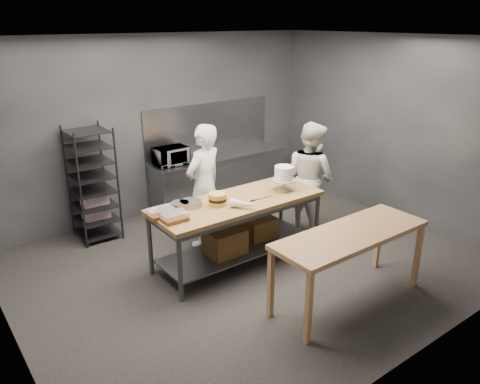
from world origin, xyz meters
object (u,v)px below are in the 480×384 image
object	(u,v)px
chef_behind	(204,186)
frosted_cake_stand	(284,175)
near_counter	(351,239)
microwave	(171,156)
work_table	(239,223)
layer_cake	(218,199)
speed_rack	(93,185)
chef_right	(310,177)

from	to	relation	value
chef_behind	frosted_cake_stand	bearing A→B (deg)	118.60
near_counter	microwave	bearing A→B (deg)	95.94
work_table	frosted_cake_stand	world-z (taller)	frosted_cake_stand
near_counter	microwave	distance (m)	3.61
layer_cake	frosted_cake_stand	bearing A→B (deg)	-4.95
speed_rack	frosted_cake_stand	world-z (taller)	speed_rack
speed_rack	chef_behind	size ratio (longest dim) A/B	0.95
work_table	speed_rack	world-z (taller)	speed_rack
work_table	chef_behind	bearing A→B (deg)	96.12
work_table	chef_behind	size ratio (longest dim) A/B	1.31
near_counter	chef_behind	world-z (taller)	chef_behind
microwave	frosted_cake_stand	world-z (taller)	frosted_cake_stand
work_table	speed_rack	xyz separation A→B (m)	(-1.30, 1.94, 0.28)
near_counter	work_table	bearing A→B (deg)	106.32
near_counter	layer_cake	bearing A→B (deg)	116.59
layer_cake	work_table	bearing A→B (deg)	-2.07
frosted_cake_stand	layer_cake	size ratio (longest dim) A/B	1.47
chef_behind	microwave	bearing A→B (deg)	-113.61
chef_right	microwave	size ratio (longest dim) A/B	3.24
work_table	microwave	distance (m)	2.08
chef_right	layer_cake	xyz separation A→B (m)	(-1.87, -0.18, 0.12)
near_counter	microwave	xyz separation A→B (m)	(-0.37, 3.58, 0.24)
near_counter	frosted_cake_stand	bearing A→B (deg)	79.43
chef_right	frosted_cake_stand	xyz separation A→B (m)	(-0.80, -0.27, 0.27)
chef_behind	layer_cake	size ratio (longest dim) A/B	7.70
chef_right	frosted_cake_stand	size ratio (longest dim) A/B	4.99
work_table	layer_cake	world-z (taller)	layer_cake
work_table	near_counter	distance (m)	1.65
near_counter	chef_right	world-z (taller)	chef_right
frosted_cake_stand	layer_cake	xyz separation A→B (m)	(-1.07, 0.09, -0.15)
chef_right	microwave	bearing A→B (deg)	36.75
work_table	layer_cake	bearing A→B (deg)	177.93
layer_cake	microwave	bearing A→B (deg)	78.23
near_counter	frosted_cake_stand	size ratio (longest dim) A/B	5.69
frosted_cake_stand	chef_right	bearing A→B (deg)	18.66
near_counter	speed_rack	distance (m)	3.92
work_table	chef_behind	distance (m)	0.82
near_counter	chef_right	size ratio (longest dim) A/B	1.14
near_counter	layer_cake	distance (m)	1.78
chef_behind	frosted_cake_stand	size ratio (longest dim) A/B	5.23
work_table	near_counter	xyz separation A→B (m)	(0.46, -1.57, 0.24)
near_counter	chef_behind	xyz separation A→B (m)	(-0.54, 2.31, 0.11)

